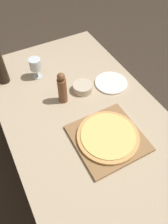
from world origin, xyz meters
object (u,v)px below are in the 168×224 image
object	(u,v)px
pizza	(108,136)
pepper_mill	(62,88)
small_bowl	(83,87)
wine_glass	(35,65)

from	to	relation	value
pizza	pepper_mill	size ratio (longest dim) A/B	1.54
pepper_mill	small_bowl	distance (m)	0.18
pepper_mill	small_bowl	xyz separation A→B (m)	(0.15, 0.02, -0.08)
pepper_mill	wine_glass	size ratio (longest dim) A/B	1.51
pizza	wine_glass	xyz separation A→B (m)	(-0.17, 0.69, 0.08)
pizza	pepper_mill	distance (m)	0.41
wine_glass	pepper_mill	bearing A→B (deg)	-77.38
pizza	pepper_mill	bearing A→B (deg)	104.21
wine_glass	pizza	bearing A→B (deg)	-76.48
wine_glass	small_bowl	bearing A→B (deg)	-51.19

